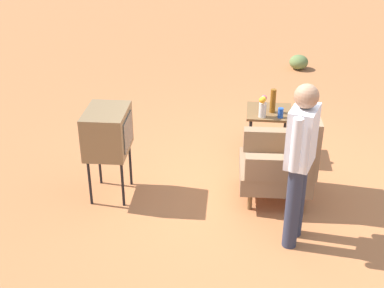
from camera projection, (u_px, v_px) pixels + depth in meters
ground_plane at (278, 198)px, 5.90m from camera, size 60.00×60.00×0.00m
armchair at (285, 158)px, 5.69m from camera, size 0.81×0.81×1.06m
side_table at (269, 117)px, 6.57m from camera, size 0.56×0.56×0.62m
tv_on_stand at (108, 132)px, 5.62m from camera, size 0.61×0.46×1.03m
person_standing at (300, 156)px, 4.80m from camera, size 0.55×0.32×1.64m
bottle_tall_amber at (273, 101)px, 6.42m from camera, size 0.07×0.07×0.30m
soda_can_blue at (281, 113)px, 6.32m from camera, size 0.07×0.07×0.12m
flower_vase at (263, 106)px, 6.30m from camera, size 0.15×0.10×0.27m
shrub_mid at (299, 62)px, 9.76m from camera, size 0.35×0.35×0.27m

